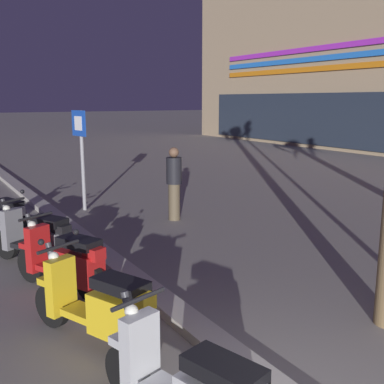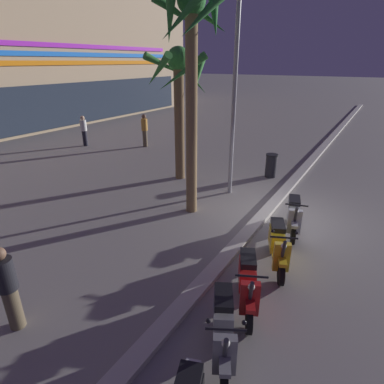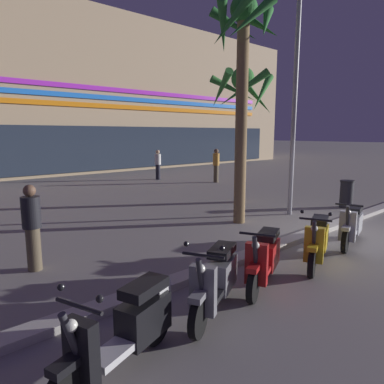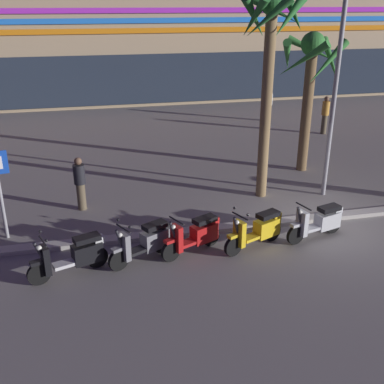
# 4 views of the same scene
# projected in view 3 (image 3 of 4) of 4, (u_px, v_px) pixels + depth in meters

# --- Properties ---
(ground_plane) EXTENTS (200.00, 200.00, 0.00)m
(ground_plane) POSITION_uv_depth(u_px,v_px,m) (337.00, 233.00, 9.10)
(ground_plane) COLOR gray
(curb_strip) EXTENTS (60.00, 0.36, 0.12)m
(curb_strip) POSITION_uv_depth(u_px,v_px,m) (325.00, 228.00, 9.33)
(curb_strip) COLOR #BCB7AD
(curb_strip) RESTS_ON ground
(scooter_black_gap_after_mid) EXTENTS (1.80, 0.85, 1.17)m
(scooter_black_gap_after_mid) POSITION_uv_depth(u_px,v_px,m) (128.00, 328.00, 3.80)
(scooter_black_gap_after_mid) COLOR black
(scooter_black_gap_after_mid) RESTS_ON ground
(scooter_grey_mid_rear) EXTENTS (1.63, 0.95, 1.17)m
(scooter_grey_mid_rear) POSITION_uv_depth(u_px,v_px,m) (216.00, 279.00, 5.09)
(scooter_grey_mid_rear) COLOR black
(scooter_grey_mid_rear) RESTS_ON ground
(scooter_red_far_back) EXTENTS (1.64, 0.90, 1.04)m
(scooter_red_far_back) POSITION_uv_depth(u_px,v_px,m) (264.00, 258.00, 5.98)
(scooter_red_far_back) COLOR black
(scooter_red_far_back) RESTS_ON ground
(scooter_yellow_tail_end) EXTENTS (1.74, 0.91, 1.17)m
(scooter_yellow_tail_end) POSITION_uv_depth(u_px,v_px,m) (318.00, 240.00, 6.96)
(scooter_yellow_tail_end) COLOR black
(scooter_yellow_tail_end) RESTS_ON ground
(scooter_silver_mid_centre) EXTENTS (1.77, 0.77, 1.04)m
(scooter_silver_mid_centre) POSITION_uv_depth(u_px,v_px,m) (352.00, 225.00, 8.18)
(scooter_silver_mid_centre) COLOR black
(scooter_silver_mid_centre) RESTS_ON ground
(palm_tree_by_mall_entrance) EXTENTS (2.59, 2.62, 4.87)m
(palm_tree_by_mall_entrance) POSITION_uv_depth(u_px,v_px,m) (242.00, 104.00, 12.59)
(palm_tree_by_mall_entrance) COLOR brown
(palm_tree_by_mall_entrance) RESTS_ON ground
(palm_tree_far_corner) EXTENTS (1.97, 2.04, 6.15)m
(palm_tree_far_corner) POSITION_uv_depth(u_px,v_px,m) (243.00, 57.00, 9.42)
(palm_tree_far_corner) COLOR olive
(palm_tree_far_corner) RESTS_ON ground
(pedestrian_by_palm_tree) EXTENTS (0.34, 0.34, 1.63)m
(pedestrian_by_palm_tree) POSITION_uv_depth(u_px,v_px,m) (32.00, 226.00, 6.50)
(pedestrian_by_palm_tree) COLOR brown
(pedestrian_by_palm_tree) RESTS_ON ground
(pedestrian_window_shopping) EXTENTS (0.34, 0.34, 1.65)m
(pedestrian_window_shopping) POSITION_uv_depth(u_px,v_px,m) (158.00, 164.00, 19.53)
(pedestrian_window_shopping) COLOR black
(pedestrian_window_shopping) RESTS_ON ground
(pedestrian_strolling_near_curb) EXTENTS (0.34, 0.34, 1.76)m
(pedestrian_strolling_near_curb) POSITION_uv_depth(u_px,v_px,m) (216.00, 165.00, 18.37)
(pedestrian_strolling_near_curb) COLOR brown
(pedestrian_strolling_near_curb) RESTS_ON ground
(litter_bin) EXTENTS (0.48, 0.48, 0.95)m
(litter_bin) POSITION_uv_depth(u_px,v_px,m) (347.00, 194.00, 12.15)
(litter_bin) COLOR #232328
(litter_bin) RESTS_ON ground
(street_lamp) EXTENTS (0.36, 0.36, 6.74)m
(street_lamp) POSITION_uv_depth(u_px,v_px,m) (296.00, 81.00, 10.53)
(street_lamp) COLOR #939399
(street_lamp) RESTS_ON ground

